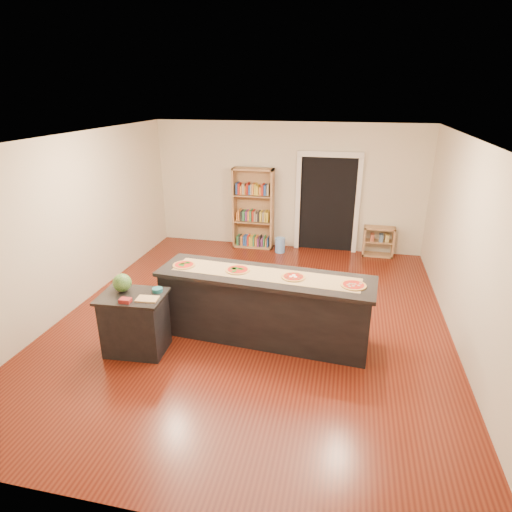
% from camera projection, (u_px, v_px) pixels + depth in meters
% --- Properties ---
extents(room, '(6.00, 7.00, 2.80)m').
position_uv_depth(room, '(253.00, 236.00, 6.35)').
color(room, beige).
rests_on(room, ground).
extents(doorway, '(1.40, 0.09, 2.21)m').
position_uv_depth(doorway, '(328.00, 198.00, 9.39)').
color(doorway, black).
rests_on(doorway, room).
extents(kitchen_island, '(3.06, 0.83, 1.01)m').
position_uv_depth(kitchen_island, '(264.00, 306.00, 6.16)').
color(kitchen_island, black).
rests_on(kitchen_island, ground).
extents(side_counter, '(0.87, 0.64, 0.86)m').
position_uv_depth(side_counter, '(135.00, 323.00, 5.87)').
color(side_counter, black).
rests_on(side_counter, ground).
extents(bookshelf, '(0.91, 0.32, 1.82)m').
position_uv_depth(bookshelf, '(253.00, 209.00, 9.66)').
color(bookshelf, tan).
rests_on(bookshelf, ground).
extents(low_shelf, '(0.66, 0.28, 0.66)m').
position_uv_depth(low_shelf, '(378.00, 241.00, 9.34)').
color(low_shelf, tan).
rests_on(low_shelf, ground).
extents(waste_bin, '(0.23, 0.23, 0.33)m').
position_uv_depth(waste_bin, '(280.00, 245.00, 9.60)').
color(waste_bin, '#6AA1ED').
rests_on(waste_bin, ground).
extents(kraft_paper, '(2.69, 0.69, 0.00)m').
position_uv_depth(kraft_paper, '(265.00, 274.00, 5.99)').
color(kraft_paper, olive).
rests_on(kraft_paper, kitchen_island).
extents(watermelon, '(0.25, 0.25, 0.25)m').
position_uv_depth(watermelon, '(122.00, 283.00, 5.78)').
color(watermelon, '#144214').
rests_on(watermelon, side_counter).
extents(cutting_board, '(0.30, 0.21, 0.02)m').
position_uv_depth(cutting_board, '(147.00, 299.00, 5.59)').
color(cutting_board, tan).
rests_on(cutting_board, side_counter).
extents(package_red, '(0.15, 0.11, 0.05)m').
position_uv_depth(package_red, '(125.00, 301.00, 5.51)').
color(package_red, maroon).
rests_on(package_red, side_counter).
extents(package_teal, '(0.14, 0.14, 0.05)m').
position_uv_depth(package_teal, '(157.00, 290.00, 5.80)').
color(package_teal, '#195966').
rests_on(package_teal, side_counter).
extents(pizza_a, '(0.31, 0.31, 0.02)m').
position_uv_depth(pizza_a, '(184.00, 265.00, 6.27)').
color(pizza_a, '#B08A43').
rests_on(pizza_a, kitchen_island).
extents(pizza_b, '(0.34, 0.34, 0.02)m').
position_uv_depth(pizza_b, '(238.00, 270.00, 6.10)').
color(pizza_b, '#B08A43').
rests_on(pizza_b, kitchen_island).
extents(pizza_c, '(0.35, 0.35, 0.02)m').
position_uv_depth(pizza_c, '(293.00, 277.00, 5.87)').
color(pizza_c, '#B08A43').
rests_on(pizza_c, kitchen_island).
extents(pizza_d, '(0.36, 0.36, 0.02)m').
position_uv_depth(pizza_d, '(353.00, 285.00, 5.62)').
color(pizza_d, '#B08A43').
rests_on(pizza_d, kitchen_island).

